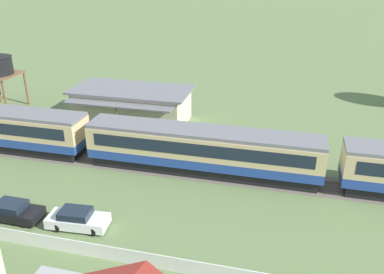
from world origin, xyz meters
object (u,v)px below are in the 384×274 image
at_px(station_building, 132,105).
at_px(parked_car_black, 13,211).
at_px(parked_car_white, 77,219).
at_px(passenger_train, 205,149).

xyz_separation_m(station_building, parked_car_black, (-1.34, -19.56, -1.31)).
distance_m(station_building, parked_car_white, 19.76).
height_order(station_building, parked_car_white, station_building).
distance_m(station_building, parked_car_black, 19.65).
bearing_deg(station_building, passenger_train, -42.54).
distance_m(passenger_train, parked_car_black, 15.52).
bearing_deg(passenger_train, parked_car_white, -124.84).
relative_size(station_building, parked_car_black, 3.14).
height_order(passenger_train, parked_car_black, passenger_train).
distance_m(parked_car_black, parked_car_white, 4.97).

